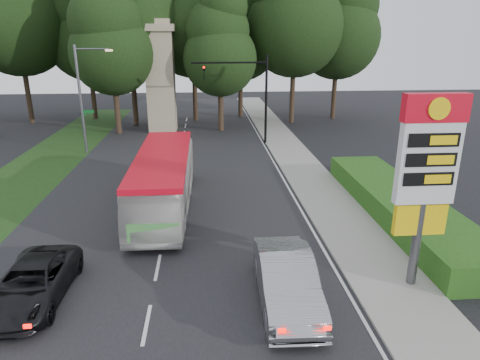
{
  "coord_description": "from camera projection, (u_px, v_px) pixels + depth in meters",
  "views": [
    {
      "loc": [
        1.97,
        -10.86,
        8.49
      ],
      "look_at": [
        3.53,
        7.88,
        2.2
      ],
      "focal_mm": 32.0,
      "sensor_mm": 36.0,
      "label": 1
    }
  ],
  "objects": [
    {
      "name": "ground",
      "position": [
        145.0,
        336.0,
        12.8
      ],
      "size": [
        120.0,
        120.0,
        0.0
      ],
      "primitive_type": "plane",
      "color": "black",
      "rests_on": "ground"
    },
    {
      "name": "road_surface",
      "position": [
        172.0,
        195.0,
        24.14
      ],
      "size": [
        14.0,
        80.0,
        0.02
      ],
      "primitive_type": "cube",
      "color": "black",
      "rests_on": "ground"
    },
    {
      "name": "sidewalk_right",
      "position": [
        319.0,
        190.0,
        24.79
      ],
      "size": [
        3.0,
        80.0,
        0.12
      ],
      "primitive_type": "cube",
      "color": "gray",
      "rests_on": "ground"
    },
    {
      "name": "grass_verge_left",
      "position": [
        37.0,
        169.0,
        29.07
      ],
      "size": [
        5.0,
        50.0,
        0.02
      ],
      "primitive_type": "cube",
      "color": "#193814",
      "rests_on": "ground"
    },
    {
      "name": "hedge",
      "position": [
        401.0,
        206.0,
        21.07
      ],
      "size": [
        3.0,
        14.0,
        1.2
      ],
      "primitive_type": "cube",
      "color": "#224A13",
      "rests_on": "ground"
    },
    {
      "name": "gas_station_pylon",
      "position": [
        427.0,
        167.0,
        14.0
      ],
      "size": [
        2.1,
        0.45,
        6.85
      ],
      "color": "#59595E",
      "rests_on": "ground"
    },
    {
      "name": "traffic_signal_mast",
      "position": [
        250.0,
        87.0,
        34.45
      ],
      "size": [
        6.1,
        0.35,
        7.2
      ],
      "color": "black",
      "rests_on": "ground"
    },
    {
      "name": "streetlight_signs",
      "position": [
        83.0,
        95.0,
        31.65
      ],
      "size": [
        2.75,
        0.98,
        8.0
      ],
      "color": "#59595E",
      "rests_on": "ground"
    },
    {
      "name": "monument",
      "position": [
        161.0,
        76.0,
        39.38
      ],
      "size": [
        3.0,
        3.0,
        10.05
      ],
      "color": "#9D8C6F",
      "rests_on": "ground"
    },
    {
      "name": "tree_west_mid",
      "position": [
        14.0,
        2.0,
        40.92
      ],
      "size": [
        9.8,
        9.8,
        19.25
      ],
      "color": "#2D2116",
      "rests_on": "ground"
    },
    {
      "name": "tree_west_near",
      "position": [
        85.0,
        22.0,
        43.81
      ],
      "size": [
        8.4,
        8.4,
        16.5
      ],
      "color": "#2D2116",
      "rests_on": "ground"
    },
    {
      "name": "tree_center_right",
      "position": [
        192.0,
        11.0,
        42.47
      ],
      "size": [
        9.24,
        9.24,
        18.15
      ],
      "color": "#2D2116",
      "rests_on": "ground"
    },
    {
      "name": "tree_east_near",
      "position": [
        241.0,
        25.0,
        45.17
      ],
      "size": [
        8.12,
        8.12,
        15.95
      ],
      "color": "#2D2116",
      "rests_on": "ground"
    },
    {
      "name": "tree_east_mid",
      "position": [
        296.0,
        6.0,
        41.25
      ],
      "size": [
        9.52,
        9.52,
        18.7
      ],
      "color": "#2D2116",
      "rests_on": "ground"
    },
    {
      "name": "tree_far_east",
      "position": [
        339.0,
        18.0,
        43.85
      ],
      "size": [
        8.68,
        8.68,
        17.05
      ],
      "color": "#2D2116",
      "rests_on": "ground"
    },
    {
      "name": "tree_monument_left",
      "position": [
        110.0,
        35.0,
        36.99
      ],
      "size": [
        7.28,
        7.28,
        14.3
      ],
      "color": "#2D2116",
      "rests_on": "ground"
    },
    {
      "name": "tree_monument_right",
      "position": [
        220.0,
        43.0,
        38.42
      ],
      "size": [
        6.72,
        6.72,
        13.2
      ],
      "color": "#2D2116",
      "rests_on": "ground"
    },
    {
      "name": "transit_bus",
      "position": [
        164.0,
        182.0,
        21.87
      ],
      "size": [
        2.72,
        10.61,
        2.94
      ],
      "primitive_type": "imported",
      "rotation": [
        0.0,
        0.0,
        -0.02
      ],
      "color": "silver",
      "rests_on": "ground"
    },
    {
      "name": "sedan_silver",
      "position": [
        287.0,
        280.0,
        14.15
      ],
      "size": [
        1.91,
        5.2,
        1.7
      ],
      "primitive_type": "imported",
      "rotation": [
        0.0,
        0.0,
        -0.02
      ],
      "color": "#93959A",
      "rests_on": "ground"
    },
    {
      "name": "suv_charcoal",
      "position": [
        32.0,
        283.0,
        14.34
      ],
      "size": [
        2.32,
        4.83,
        1.33
      ],
      "primitive_type": "imported",
      "rotation": [
        0.0,
        0.0,
        -0.02
      ],
      "color": "black",
      "rests_on": "ground"
    }
  ]
}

